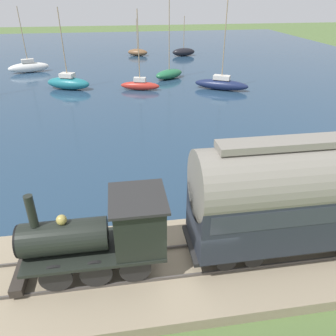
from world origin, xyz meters
TOP-DOWN VIEW (x-y plane):
  - ground_plane at (0.00, 0.00)m, footprint 200.00×200.00m
  - harbor_water at (43.07, 0.00)m, footprint 80.00×80.00m
  - rail_embankment at (0.14, 0.00)m, footprint 5.26×56.00m
  - steam_locomotive at (0.14, 3.21)m, footprint 2.17×5.49m
  - passenger_coach at (0.14, -4.08)m, footprint 2.54×8.62m
  - sailboat_navy at (25.47, -8.88)m, footprint 4.14×5.87m
  - sailboat_green at (31.34, -4.02)m, footprint 3.65×4.31m
  - sailboat_black at (46.42, -8.84)m, footprint 1.97×3.94m
  - sailboat_brown at (47.83, -1.35)m, footprint 2.90×3.76m
  - sailboat_red at (26.74, -0.06)m, footprint 2.18×4.42m
  - sailboat_teal at (28.27, 7.72)m, footprint 3.47×5.25m
  - sailboat_white at (37.62, 13.81)m, footprint 2.71×5.28m
  - rowboat_near_shore at (6.25, -6.46)m, footprint 2.16×1.82m

SIDE VIEW (x-z plane):
  - ground_plane at x=0.00m, z-range 0.00..0.00m
  - harbor_water at x=43.07m, z-range 0.00..0.01m
  - rowboat_near_shore at x=6.25m, z-range 0.01..0.37m
  - rail_embankment at x=0.14m, z-range -0.06..0.53m
  - sailboat_brown at x=47.83m, z-range -2.25..3.39m
  - sailboat_red at x=26.74m, z-range -3.46..4.62m
  - sailboat_green at x=31.34m, z-range -3.86..5.08m
  - sailboat_navy at x=25.47m, z-range -3.77..5.07m
  - sailboat_black at x=46.42m, z-range -2.39..3.69m
  - sailboat_white at x=37.62m, z-range -3.25..4.69m
  - sailboat_teal at x=28.27m, z-range -3.37..4.85m
  - steam_locomotive at x=0.14m, z-range 0.59..4.04m
  - passenger_coach at x=0.14m, z-range 0.81..5.62m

